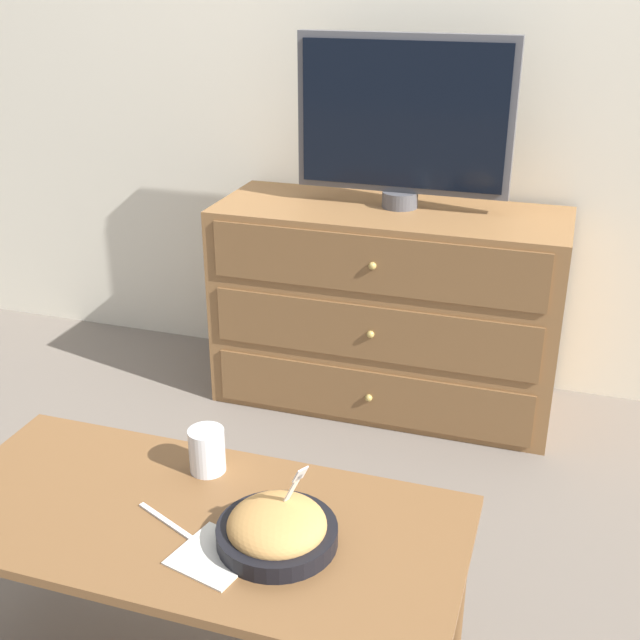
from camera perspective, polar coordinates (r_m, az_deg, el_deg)
ground_plane at (r=3.05m, az=4.53°, el=-3.13°), size 12.00×12.00×0.00m
dresser at (r=2.68m, az=4.78°, el=0.86°), size 1.12×0.44×0.68m
tv at (r=2.54m, az=5.96°, el=14.07°), size 0.67×0.11×0.53m
coffee_table at (r=1.65m, az=-8.75°, el=-15.24°), size 1.05×0.48×0.41m
takeout_bowl at (r=1.52m, az=-3.08°, el=-14.61°), size 0.23×0.23×0.17m
drink_cup at (r=1.72m, az=-8.03°, el=-9.33°), size 0.08×0.08×0.10m
napkin at (r=1.52m, az=-7.47°, el=-16.26°), size 0.16×0.16×0.00m
knife at (r=1.60m, az=-10.75°, el=-13.97°), size 0.16×0.08×0.01m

